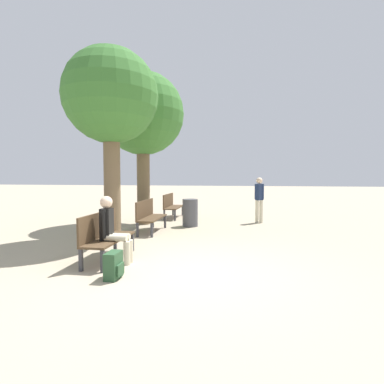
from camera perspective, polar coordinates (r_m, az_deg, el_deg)
name	(u,v)px	position (r m, az deg, el deg)	size (l,w,h in m)	color
ground_plane	(187,272)	(5.38, -0.96, -14.95)	(80.00, 80.00, 0.00)	tan
bench_row_0	(104,234)	(6.19, -16.35, -7.63)	(0.49, 1.55, 0.94)	#4C3823
bench_row_1	(149,214)	(8.89, -8.22, -4.22)	(0.49, 1.55, 0.94)	#4C3823
bench_row_2	(171,204)	(11.70, -3.97, -2.39)	(0.49, 1.55, 0.94)	#4C3823
tree_row_0	(111,99)	(8.17, -15.20, 16.74)	(2.39, 2.39, 4.87)	brown
tree_row_1	(143,115)	(10.49, -9.36, 14.22)	(2.77, 2.77, 5.12)	brown
person_seated	(112,228)	(5.92, -14.92, -6.60)	(0.61, 0.34, 1.28)	beige
backpack	(114,266)	(5.14, -14.69, -13.40)	(0.24, 0.35, 0.44)	#284C2D
pedestrian_near	(259,197)	(10.69, 12.68, -0.93)	(0.32, 0.28, 1.59)	beige
trash_bin	(190,213)	(9.77, -0.35, -3.96)	(0.50, 0.50, 0.89)	#4C4C51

